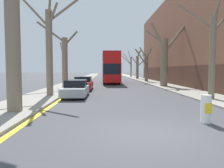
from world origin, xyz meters
name	(u,v)px	position (x,y,z in m)	size (l,w,h in m)	color
ground_plane	(150,133)	(0.00, 0.00, 0.00)	(300.00, 300.00, 0.00)	#424247
sidewalk_left	(86,78)	(-6.25, 50.00, 0.06)	(3.14, 120.00, 0.12)	gray
sidewalk_right	(134,77)	(6.25, 50.00, 0.06)	(3.14, 120.00, 0.12)	gray
building_facade_right	(202,41)	(12.81, 24.94, 6.34)	(10.08, 39.15, 12.70)	brown
kerb_line_stripe	(93,78)	(-4.50, 50.00, 0.00)	(0.24, 120.00, 0.01)	yellow
street_tree_left_0	(13,28)	(-5.68, 3.51, 3.99)	(3.61, 2.19, 7.98)	#7A6B56
street_tree_left_1	(49,47)	(-5.64, 9.93, 3.80)	(4.58, 2.08, 8.05)	#7A6B56
street_tree_left_2	(64,59)	(-5.98, 17.85, 3.23)	(4.18, 4.14, 7.18)	#7A6B56
street_tree_right_0	(212,50)	(5.73, 7.51, 3.40)	(3.60, 2.74, 8.13)	#7A6B56
street_tree_right_1	(164,58)	(5.70, 19.23, 3.49)	(4.19, 2.90, 7.84)	#7A6B56
street_tree_right_2	(146,65)	(5.55, 29.83, 2.89)	(2.68, 4.47, 5.91)	#7A6B56
street_tree_right_3	(137,66)	(5.89, 41.52, 2.94)	(3.04, 3.29, 6.70)	#7A6B56
street_tree_right_4	(130,65)	(5.73, 53.38, 3.29)	(2.98, 4.41, 7.06)	#7A6B56
double_decker_bus	(111,66)	(-0.46, 27.30, 2.59)	(2.50, 11.40, 4.58)	red
parked_car_0	(76,89)	(-3.63, 9.72, 0.62)	(1.71, 4.40, 1.29)	#9EA3AD
parked_car_1	(83,84)	(-3.63, 15.56, 0.65)	(1.79, 4.58, 1.36)	maroon
traffic_bollard	(206,109)	(2.46, 1.33, 0.55)	(0.39, 0.41, 1.09)	white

